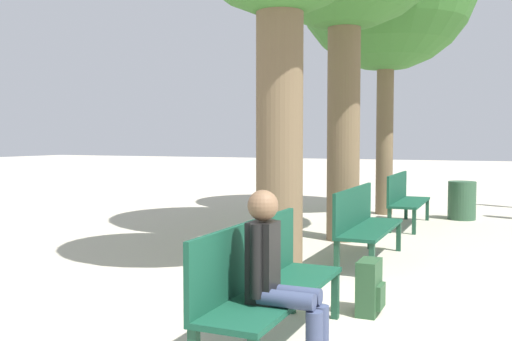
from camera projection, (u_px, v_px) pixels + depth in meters
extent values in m
cube|color=#144733|center=(277.00, 293.00, 4.21)|extent=(0.49, 1.86, 0.04)
cube|color=#144733|center=(249.00, 254.00, 4.29)|extent=(0.04, 1.86, 0.50)
cube|color=#19422D|center=(335.00, 295.00, 4.95)|extent=(0.06, 0.06, 0.41)
cube|color=#19422D|center=(292.00, 291.00, 5.11)|extent=(0.06, 0.06, 0.41)
cube|color=#144733|center=(371.00, 229.00, 7.21)|extent=(0.49, 1.86, 0.04)
cube|color=#144733|center=(354.00, 207.00, 7.28)|extent=(0.04, 1.86, 0.50)
cube|color=#19422D|center=(372.00, 261.00, 6.33)|extent=(0.06, 0.06, 0.41)
cube|color=#19422D|center=(399.00, 236.00, 7.95)|extent=(0.06, 0.06, 0.41)
cube|color=#19422D|center=(337.00, 258.00, 6.49)|extent=(0.06, 0.06, 0.41)
cube|color=#19422D|center=(370.00, 235.00, 8.11)|extent=(0.06, 0.06, 0.41)
cube|color=#144733|center=(410.00, 202.00, 10.21)|extent=(0.49, 1.86, 0.04)
cube|color=#144733|center=(397.00, 187.00, 10.28)|extent=(0.04, 1.86, 0.50)
cube|color=#19422D|center=(414.00, 222.00, 9.33)|extent=(0.06, 0.06, 0.41)
cube|color=#19422D|center=(427.00, 210.00, 10.95)|extent=(0.06, 0.06, 0.41)
cube|color=#19422D|center=(389.00, 221.00, 9.49)|extent=(0.06, 0.06, 0.41)
cube|color=#19422D|center=(406.00, 209.00, 11.11)|extent=(0.06, 0.06, 0.41)
cylinder|color=brown|center=(280.00, 125.00, 6.26)|extent=(0.52, 0.52, 3.44)
cylinder|color=brown|center=(344.00, 109.00, 8.74)|extent=(0.50, 0.50, 4.04)
cylinder|color=brown|center=(385.00, 123.00, 11.79)|extent=(0.35, 0.35, 3.80)
cylinder|color=#384260|center=(286.00, 299.00, 3.76)|extent=(0.39, 0.11, 0.11)
cylinder|color=#384260|center=(293.00, 294.00, 3.88)|extent=(0.39, 0.11, 0.11)
cylinder|color=#384260|center=(320.00, 339.00, 3.82)|extent=(0.11, 0.11, 0.45)
cube|color=black|center=(263.00, 262.00, 3.89)|extent=(0.18, 0.21, 0.55)
cylinder|color=black|center=(256.00, 261.00, 3.78)|extent=(0.08, 0.08, 0.50)
cylinder|color=black|center=(269.00, 255.00, 3.99)|extent=(0.08, 0.08, 0.50)
sphere|color=brown|center=(263.00, 205.00, 3.87)|extent=(0.21, 0.21, 0.21)
cube|color=#284C2D|center=(369.00, 287.00, 5.08)|extent=(0.17, 0.34, 0.49)
cube|color=#284C2D|center=(381.00, 296.00, 5.04)|extent=(0.04, 0.24, 0.21)
cylinder|color=#2D5138|center=(462.00, 200.00, 11.08)|extent=(0.52, 0.52, 0.74)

